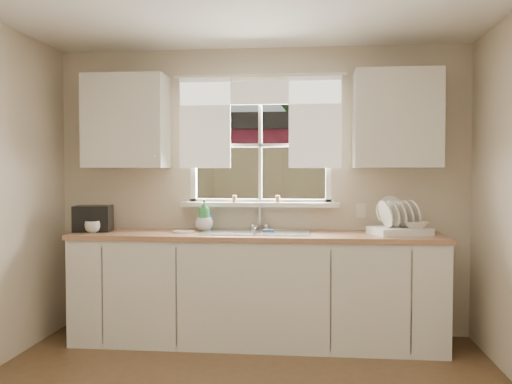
# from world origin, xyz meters

# --- Properties ---
(room_walls) EXTENTS (3.62, 4.02, 2.50)m
(room_walls) POSITION_xyz_m (0.00, -0.07, 1.24)
(room_walls) COLOR beige
(room_walls) RESTS_ON ground
(window) EXTENTS (1.38, 0.16, 1.06)m
(window) POSITION_xyz_m (0.00, 2.00, 1.49)
(window) COLOR white
(window) RESTS_ON room_walls
(curtains) EXTENTS (1.50, 0.03, 0.81)m
(curtains) POSITION_xyz_m (0.00, 1.95, 1.93)
(curtains) COLOR white
(curtains) RESTS_ON room_walls
(base_cabinets) EXTENTS (3.00, 0.62, 0.87)m
(base_cabinets) POSITION_xyz_m (0.00, 1.68, 0.43)
(base_cabinets) COLOR silver
(base_cabinets) RESTS_ON ground
(countertop) EXTENTS (3.04, 0.65, 0.04)m
(countertop) POSITION_xyz_m (0.00, 1.68, 0.89)
(countertop) COLOR #A57352
(countertop) RESTS_ON base_cabinets
(upper_cabinet_left) EXTENTS (0.70, 0.33, 0.80)m
(upper_cabinet_left) POSITION_xyz_m (-1.15, 1.82, 1.85)
(upper_cabinet_left) COLOR silver
(upper_cabinet_left) RESTS_ON room_walls
(upper_cabinet_right) EXTENTS (0.70, 0.33, 0.80)m
(upper_cabinet_right) POSITION_xyz_m (1.15, 1.82, 1.85)
(upper_cabinet_right) COLOR silver
(upper_cabinet_right) RESTS_ON room_walls
(wall_outlet) EXTENTS (0.08, 0.01, 0.12)m
(wall_outlet) POSITION_xyz_m (0.88, 1.99, 1.08)
(wall_outlet) COLOR beige
(wall_outlet) RESTS_ON room_walls
(sill_jars) EXTENTS (0.42, 0.04, 0.06)m
(sill_jars) POSITION_xyz_m (-0.03, 1.94, 1.18)
(sill_jars) COLOR brown
(sill_jars) RESTS_ON window
(backyard) EXTENTS (20.00, 10.00, 6.13)m
(backyard) POSITION_xyz_m (0.58, 8.42, 3.46)
(backyard) COLOR #335421
(backyard) RESTS_ON ground
(sink) EXTENTS (0.88, 0.52, 0.40)m
(sink) POSITION_xyz_m (0.00, 1.71, 0.84)
(sink) COLOR #B7B7BC
(sink) RESTS_ON countertop
(dish_rack) EXTENTS (0.52, 0.45, 0.31)m
(dish_rack) POSITION_xyz_m (1.16, 1.70, 0.99)
(dish_rack) COLOR white
(dish_rack) RESTS_ON countertop
(bowl) EXTENTS (0.22, 0.22, 0.05)m
(bowl) POSITION_xyz_m (1.28, 1.65, 0.99)
(bowl) COLOR white
(bowl) RESTS_ON dish_rack
(soap_bottle_a) EXTENTS (0.11, 0.11, 0.28)m
(soap_bottle_a) POSITION_xyz_m (-0.46, 1.79, 1.05)
(soap_bottle_a) COLOR #2C8742
(soap_bottle_a) RESTS_ON countertop
(soap_bottle_b) EXTENTS (0.13, 0.13, 0.21)m
(soap_bottle_b) POSITION_xyz_m (-0.46, 1.86, 1.02)
(soap_bottle_b) COLOR #2E57AF
(soap_bottle_b) RESTS_ON countertop
(soap_bottle_c) EXTENTS (0.16, 0.16, 0.19)m
(soap_bottle_c) POSITION_xyz_m (-0.46, 1.80, 1.01)
(soap_bottle_c) COLOR beige
(soap_bottle_c) RESTS_ON countertop
(saucer) EXTENTS (0.18, 0.18, 0.01)m
(saucer) POSITION_xyz_m (-0.61, 1.67, 0.92)
(saucer) COLOR silver
(saucer) RESTS_ON countertop
(cup) EXTENTS (0.16, 0.16, 0.10)m
(cup) POSITION_xyz_m (-1.35, 1.56, 0.96)
(cup) COLOR silver
(cup) RESTS_ON countertop
(black_appliance) EXTENTS (0.34, 0.31, 0.22)m
(black_appliance) POSITION_xyz_m (-1.40, 1.69, 1.02)
(black_appliance) COLOR black
(black_appliance) RESTS_ON countertop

